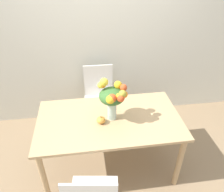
{
  "coord_description": "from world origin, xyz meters",
  "views": [
    {
      "loc": [
        -0.22,
        -1.77,
        2.24
      ],
      "look_at": [
        0.03,
        0.01,
        1.02
      ],
      "focal_mm": 35.0,
      "sensor_mm": 36.0,
      "label": 1
    }
  ],
  "objects": [
    {
      "name": "flower_vase",
      "position": [
        0.04,
        -0.0,
        1.02
      ],
      "size": [
        0.28,
        0.28,
        0.46
      ],
      "color": "#B2CCBC",
      "rests_on": "dining_table"
    },
    {
      "name": "dining_chair_near_window",
      "position": [
        -0.04,
        0.76,
        0.49
      ],
      "size": [
        0.43,
        0.43,
        0.94
      ],
      "rotation": [
        0.0,
        0.0,
        -0.02
      ],
      "color": "white",
      "rests_on": "ground_plane"
    },
    {
      "name": "pumpkin",
      "position": [
        -0.09,
        -0.05,
        0.78
      ],
      "size": [
        0.09,
        0.09,
        0.08
      ],
      "color": "gold",
      "rests_on": "dining_table"
    },
    {
      "name": "dining_table",
      "position": [
        0.0,
        0.0,
        0.65
      ],
      "size": [
        1.53,
        0.85,
        0.74
      ],
      "color": "tan",
      "rests_on": "ground_plane"
    },
    {
      "name": "ground_plane",
      "position": [
        0.0,
        0.0,
        0.0
      ],
      "size": [
        12.0,
        12.0,
        0.0
      ],
      "primitive_type": "plane",
      "color": "#8E7556"
    },
    {
      "name": "wall_back",
      "position": [
        0.0,
        1.09,
        1.35
      ],
      "size": [
        8.0,
        0.06,
        2.7
      ],
      "color": "silver",
      "rests_on": "ground_plane"
    }
  ]
}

